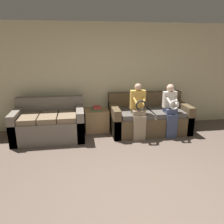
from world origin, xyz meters
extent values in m
plane|color=brown|center=(0.00, 0.00, 0.00)|extent=(14.00, 14.00, 0.00)
cube|color=beige|center=(0.00, 3.13, 1.27)|extent=(7.27, 0.06, 2.55)
cube|color=brown|center=(0.89, 2.57, 0.22)|extent=(1.86, 0.97, 0.44)
cube|color=brown|center=(0.89, 2.95, 0.67)|extent=(1.86, 0.20, 0.46)
cube|color=brown|center=(0.04, 2.57, 0.34)|extent=(0.16, 0.97, 0.67)
cube|color=brown|center=(1.74, 2.57, 0.34)|extent=(0.16, 0.97, 0.67)
cube|color=#514C47|center=(0.50, 2.47, 0.50)|extent=(0.72, 0.73, 0.11)
cube|color=#514C47|center=(1.27, 2.47, 0.50)|extent=(0.72, 0.73, 0.11)
cube|color=#70665B|center=(-1.44, 2.50, 0.24)|extent=(1.53, 0.93, 0.47)
cube|color=#70665B|center=(-1.44, 2.86, 0.68)|extent=(1.53, 0.20, 0.41)
cube|color=#70665B|center=(-2.13, 2.50, 0.34)|extent=(0.16, 0.93, 0.68)
cube|color=#70665B|center=(-0.76, 2.50, 0.34)|extent=(0.16, 0.93, 0.68)
cube|color=#7A664C|center=(-1.84, 2.40, 0.53)|extent=(0.38, 0.69, 0.11)
cube|color=#7A664C|center=(-1.44, 2.40, 0.53)|extent=(0.38, 0.69, 0.11)
cube|color=#7A664C|center=(-1.04, 2.40, 0.53)|extent=(0.38, 0.69, 0.11)
cube|color=gray|center=(0.51, 2.08, 0.28)|extent=(0.28, 0.10, 0.55)
cube|color=gray|center=(0.51, 2.22, 0.61)|extent=(0.28, 0.28, 0.11)
cube|color=gold|center=(0.51, 2.29, 0.87)|extent=(0.32, 0.14, 0.42)
sphere|color=tan|center=(0.51, 2.29, 1.15)|extent=(0.16, 0.16, 0.16)
torus|color=black|center=(0.51, 2.02, 0.81)|extent=(0.23, 0.04, 0.23)
cylinder|color=gold|center=(0.41, 2.16, 0.90)|extent=(0.13, 0.31, 0.23)
cylinder|color=gold|center=(0.62, 2.16, 0.90)|extent=(0.13, 0.31, 0.23)
cube|color=#384260|center=(1.26, 2.08, 0.28)|extent=(0.25, 0.10, 0.55)
cube|color=#384260|center=(1.26, 2.22, 0.61)|extent=(0.25, 0.28, 0.11)
cube|color=silver|center=(1.26, 2.29, 0.85)|extent=(0.29, 0.14, 0.37)
sphere|color=#DBB293|center=(1.26, 2.29, 1.11)|extent=(0.17, 0.17, 0.17)
torus|color=white|center=(1.26, 2.02, 0.79)|extent=(0.22, 0.04, 0.22)
cylinder|color=silver|center=(1.17, 2.16, 0.87)|extent=(0.11, 0.31, 0.21)
cylinder|color=silver|center=(1.35, 2.16, 0.87)|extent=(0.11, 0.31, 0.21)
cube|color=#9E7A51|center=(-0.36, 2.82, 0.26)|extent=(0.56, 0.50, 0.53)
cube|color=tan|center=(-0.36, 2.82, 0.52)|extent=(0.58, 0.52, 0.02)
cube|color=#3D8451|center=(-0.36, 2.83, 0.54)|extent=(0.22, 0.31, 0.03)
cube|color=#BC3833|center=(-0.35, 2.81, 0.58)|extent=(0.19, 0.29, 0.04)
camera|label=1|loc=(-0.77, -2.25, 2.00)|focal=35.00mm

